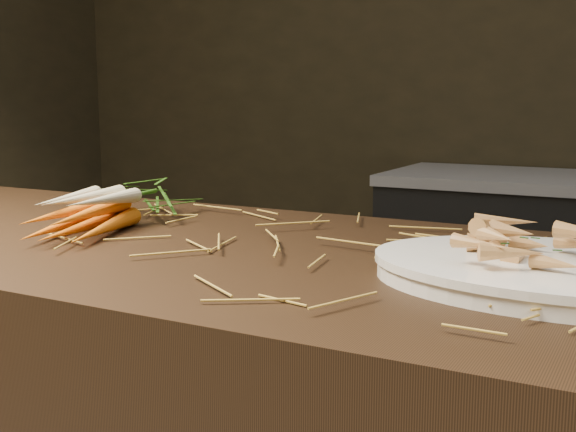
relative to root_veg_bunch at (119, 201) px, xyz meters
The scene contains 4 objects.
straw_bedding 0.50m from the root_veg_bunch, ahead, with size 1.40×0.60×0.02m, color olive, non-canonical shape.
root_veg_bunch is the anchor object (origin of this frame).
serving_platter 0.77m from the root_veg_bunch, ahead, with size 0.46×0.31×0.02m, color white, non-canonical shape.
roasted_veg_heap 0.77m from the root_veg_bunch, ahead, with size 0.23×0.17×0.05m, color #9E6832, non-canonical shape.
Camera 1 is at (0.37, -0.62, 1.12)m, focal length 45.00 mm.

